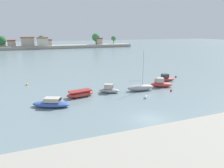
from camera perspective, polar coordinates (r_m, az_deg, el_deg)
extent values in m
plane|color=slate|center=(24.25, 10.67, -9.90)|extent=(400.00, 400.00, 0.00)
cube|color=#9E998C|center=(18.07, 25.48, -16.84)|extent=(71.04, 7.14, 1.97)
ellipsoid|color=#3856A8|center=(28.74, -16.84, -5.49)|extent=(5.49, 3.81, 0.75)
cube|color=#BCB2A3|center=(28.46, -16.56, -4.27)|extent=(2.43, 1.98, 0.55)
cube|color=black|center=(28.10, -14.54, -4.25)|extent=(0.53, 1.03, 0.39)
ellipsoid|color=#C63833|center=(31.99, -9.02, -2.84)|extent=(4.66, 2.52, 0.86)
cube|color=maroon|center=(31.84, -9.06, -1.97)|extent=(3.74, 2.08, 0.16)
ellipsoid|color=#9E9EA3|center=(33.66, -0.81, -1.88)|extent=(3.65, 2.63, 0.73)
cube|color=#BCB2A3|center=(33.47, -0.96, -0.66)|extent=(1.68, 1.43, 0.75)
cube|color=black|center=(33.38, 0.26, -0.57)|extent=(0.43, 0.76, 0.52)
ellipsoid|color=#9E9EA3|center=(35.13, 8.13, -1.01)|extent=(4.93, 2.01, 1.09)
cylinder|color=silver|center=(34.47, 8.83, 4.62)|extent=(0.10, 0.10, 5.90)
cylinder|color=#B7B7BC|center=(34.42, 6.59, 0.89)|extent=(2.09, 0.31, 0.08)
ellipsoid|color=#C63833|center=(38.23, 13.85, -0.15)|extent=(4.26, 2.98, 0.89)
cube|color=#BCB2A3|center=(37.97, 13.52, 1.09)|extent=(1.54, 1.50, 0.82)
cube|color=black|center=(38.07, 14.41, 1.20)|extent=(0.47, 0.96, 0.57)
ellipsoid|color=#C63833|center=(42.86, 14.68, 1.28)|extent=(4.60, 1.98, 0.71)
cube|color=#333338|center=(42.73, 14.81, 2.26)|extent=(1.45, 1.25, 0.79)
cube|color=black|center=(43.02, 15.59, 2.40)|extent=(0.21, 0.98, 0.55)
sphere|color=white|center=(31.26, 9.46, -3.69)|extent=(0.44, 0.44, 0.44)
sphere|color=red|center=(46.95, 17.68, 2.04)|extent=(0.42, 0.42, 0.42)
sphere|color=red|center=(35.92, 16.44, -1.71)|extent=(0.38, 0.38, 0.38)
sphere|color=yellow|center=(41.60, -23.01, -0.04)|extent=(0.42, 0.42, 0.42)
cube|color=gray|center=(125.87, -15.74, 10.12)|extent=(93.92, 11.00, 1.78)
cube|color=#B2A38E|center=(127.56, -28.96, 10.35)|extent=(3.63, 4.50, 4.61)
cube|color=#565156|center=(127.47, -29.11, 11.53)|extent=(3.99, 4.94, 0.70)
cube|color=#B2A38E|center=(127.25, -26.53, 10.22)|extent=(3.93, 5.32, 2.81)
cube|color=brown|center=(127.17, -26.62, 11.01)|extent=(4.32, 5.85, 0.70)
cube|color=#B2A38E|center=(125.20, -22.77, 10.94)|extent=(6.74, 5.69, 4.45)
cube|color=#995B42|center=(125.11, -22.89, 12.12)|extent=(7.42, 6.26, 0.70)
cube|color=beige|center=(123.59, -19.12, 11.18)|extent=(5.60, 4.99, 4.22)
cube|color=#995B42|center=(123.49, -19.22, 12.32)|extent=(6.16, 5.49, 0.70)
cube|color=#B2A38E|center=(125.76, -17.47, 11.06)|extent=(3.15, 3.25, 2.91)
cube|color=#565156|center=(125.67, -17.54, 11.88)|extent=(3.47, 3.57, 0.70)
cube|color=#B2A38E|center=(131.59, -3.73, 11.93)|extent=(3.51, 3.75, 3.36)
cube|color=brown|center=(131.51, -3.75, 12.82)|extent=(3.86, 4.12, 0.70)
cylinder|color=brown|center=(126.42, -19.24, 10.82)|extent=(0.36, 0.36, 2.39)
sphere|color=#235B2D|center=(126.30, -19.35, 12.03)|extent=(3.72, 3.72, 3.72)
cylinder|color=brown|center=(136.10, 0.44, 11.81)|extent=(0.36, 0.36, 2.19)
sphere|color=#387A3D|center=(136.00, 0.44, 12.81)|extent=(3.22, 3.22, 3.22)
cylinder|color=brown|center=(125.32, -28.79, 9.60)|extent=(0.36, 0.36, 1.50)
sphere|color=#235B2D|center=(125.19, -28.94, 10.79)|extent=(4.69, 4.69, 4.69)
cylinder|color=brown|center=(131.39, -4.58, 11.70)|extent=(0.36, 0.36, 2.40)
sphere|color=#387A3D|center=(131.25, -4.61, 13.09)|extent=(4.96, 4.96, 4.96)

